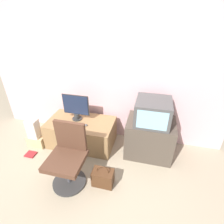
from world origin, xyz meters
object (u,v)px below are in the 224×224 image
main_monitor (76,107)px  office_chair (68,158)px  mouse (86,125)px  book (31,154)px  cardboard_box_lower (37,141)px  handbag (103,177)px  keyboard (73,124)px  crt_tv (153,112)px

main_monitor → office_chair: main_monitor is taller
mouse → book: mouse is taller
cardboard_box_lower → mouse: bearing=11.0°
main_monitor → handbag: main_monitor is taller
keyboard → crt_tv: crt_tv is taller
keyboard → mouse: 0.23m
crt_tv → cardboard_box_lower: bearing=-171.5°
main_monitor → handbag: bearing=-49.5°
main_monitor → keyboard: 0.30m
mouse → main_monitor: bearing=144.0°
crt_tv → main_monitor: bearing=177.9°
mouse → handbag: size_ratio=0.15×
keyboard → cardboard_box_lower: 0.82m
main_monitor → book: 1.15m
crt_tv → office_chair: 1.43m
mouse → office_chair: size_ratio=0.06×
keyboard → mouse: (0.23, 0.02, 0.01)m
mouse → office_chair: bearing=-89.3°
keyboard → office_chair: (0.24, -0.71, -0.06)m
keyboard → office_chair: size_ratio=0.37×
main_monitor → book: main_monitor is taller
office_chair → cardboard_box_lower: office_chair is taller
office_chair → handbag: (0.49, 0.04, -0.30)m
keyboard → cardboard_box_lower: keyboard is taller
cardboard_box_lower → book: size_ratio=1.86×
crt_tv → office_chair: crt_tv is taller
crt_tv → book: (-2.00, -0.55, -0.84)m
main_monitor → keyboard: (0.00, -0.19, -0.24)m
keyboard → mouse: bearing=5.0°
book → keyboard: bearing=30.9°
mouse → handbag: (0.50, -0.69, -0.37)m
mouse → office_chair: (0.01, -0.73, -0.07)m
keyboard → office_chair: office_chair is taller
cardboard_box_lower → handbag: handbag is taller
office_chair → book: bearing=162.0°
keyboard → cardboard_box_lower: size_ratio=1.09×
book → mouse: bearing=25.2°
cardboard_box_lower → book: bearing=-83.9°
office_chair → cardboard_box_lower: bearing=150.1°
mouse → book: (-0.91, -0.43, -0.49)m
office_chair → book: 1.05m
mouse → cardboard_box_lower: size_ratio=0.17×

